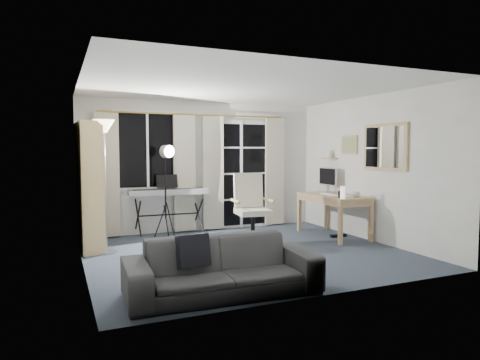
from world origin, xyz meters
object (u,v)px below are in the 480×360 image
Objects in this scene: studio_light at (167,162)px; mug at (357,194)px; monitor at (328,177)px; sofa at (222,257)px; bookshelf at (87,190)px; keyboard_piano at (169,193)px; desk at (333,200)px; torchiere_lamp at (104,146)px; office_chair at (250,202)px.

studio_light is 3.17m from mug.
sofa is (-3.06, -2.52, -0.61)m from monitor.
bookshelf is 1.38× the size of keyboard_piano.
studio_light reaches higher than desk.
monitor is at bearing 42.30° from sofa.
bookshelf is at bearing 125.44° from torchiere_lamp.
studio_light is 1.19× the size of desk.
sofa reaches higher than desk.
bookshelf is at bearing -155.30° from keyboard_piano.
keyboard_piano is 2.88m from desk.
desk is at bearing -11.36° from bookshelf.
monitor is at bearing 67.27° from desk.
sofa is (-0.23, -3.25, -0.37)m from keyboard_piano.
keyboard_piano is 3.20m from mug.
studio_light is at bearing 152.79° from office_chair.
sofa is at bearing -143.27° from desk.
studio_light is 0.80× the size of sofa.
monitor is 4.00m from sofa.
bookshelf is 4.20m from monitor.
studio_light is at bearing 90.42° from sofa.
office_chair is at bearing -16.20° from bookshelf.
sofa is at bearing -92.42° from keyboard_piano.
monitor reaches higher than sofa.
office_chair is 0.83× the size of desk.
keyboard_piano is 1.02× the size of desk.
torchiere_lamp is (0.23, -0.32, 0.65)m from bookshelf.
bookshelf is 0.95× the size of sofa.
mug is at bearing -11.32° from torchiere_lamp.
bookshelf is 0.99× the size of torchiere_lamp.
bookshelf is at bearing 172.43° from desk.
torchiere_lamp is 1.67m from keyboard_piano.
keyboard_piano reaches higher than sofa.
mug is (1.68, -0.52, 0.12)m from office_chair.
studio_light is at bearing 6.50° from bookshelf.
monitor is (2.82, -0.73, 0.24)m from keyboard_piano.
studio_light reaches higher than monitor.
monitor is at bearing 84.20° from mug.
keyboard_piano is 0.69× the size of sofa.
keyboard_piano is at bearing 20.06° from bookshelf.
office_chair is at bearing 162.74° from mug.
mug is at bearing -29.93° from keyboard_piano.
mug is at bearing -49.43° from studio_light.
office_chair is 1.76m from mug.
office_chair reaches higher than mug.
bookshelf is 4.06m from desk.
mug is 0.06× the size of sofa.
mug is (-0.10, -0.95, -0.22)m from monitor.
mug is at bearing -10.47° from office_chair.
monitor is at bearing -12.77° from keyboard_piano.
monitor is (3.97, 0.17, -0.56)m from torchiere_lamp.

